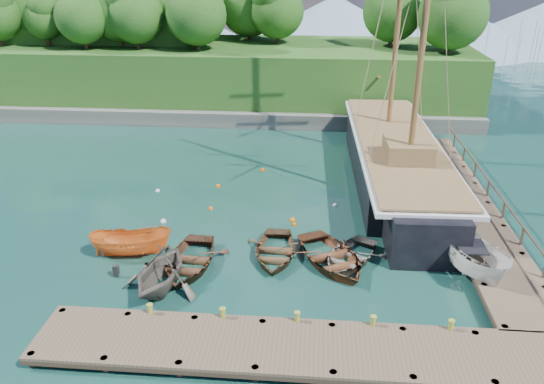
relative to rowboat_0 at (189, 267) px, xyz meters
The scene contains 26 objects.
ground 3.53m from the rowboat_0, ahead, with size 160.00×160.00×0.00m, color #15362A.
dock_near 8.08m from the rowboat_0, 47.20° to the right, with size 20.00×3.20×1.10m.
dock_east 16.80m from the rowboat_0, 26.82° to the left, with size 3.20×24.00×1.10m.
bollard_0 4.55m from the rowboat_0, 96.50° to the right, with size 0.26×0.26×0.45m, color olive.
bollard_1 5.16m from the rowboat_0, 61.21° to the right, with size 0.26×0.26×0.45m, color olive.
bollard_2 7.11m from the rowboat_0, 39.51° to the right, with size 0.26×0.26×0.45m, color olive.
bollard_3 9.62m from the rowboat_0, 28.06° to the right, with size 0.26×0.26×0.45m, color olive.
bollard_4 12.34m from the rowboat_0, 21.49° to the right, with size 0.26×0.26×0.45m, color olive.
rowboat_0 is the anchor object (origin of this frame).
rowboat_1 2.06m from the rowboat_0, 113.63° to the right, with size 3.60×4.18×2.20m, color #5C534A.
rowboat_2 7.00m from the rowboat_0, ahead, with size 3.59×5.03×1.04m, color #59321D.
rowboat_3 7.92m from the rowboat_0, ahead, with size 2.97×4.16×0.86m, color #6B6259.
rowboat_4 4.32m from the rowboat_0, 17.93° to the left, with size 3.14×4.40×0.91m, color brown.
motorboat_orange 3.26m from the rowboat_0, 164.23° to the left, with size 1.56×4.14×1.60m, color orange.
cabin_boat_white 13.50m from the rowboat_0, ahead, with size 2.05×5.46×2.11m, color silver.
schooner 16.65m from the rowboat_0, 46.71° to the left, with size 5.93×29.25×21.75m.
mooring_buoy_0 5.26m from the rowboat_0, 119.08° to the left, with size 0.35×0.35×0.35m, color silver.
mooring_buoy_1 6.50m from the rowboat_0, 91.59° to the left, with size 0.29×0.29×0.29m, color #E7510A.
mooring_buoy_2 7.23m from the rowboat_0, 48.29° to the left, with size 0.36×0.36×0.36m, color #DC6505.
mooring_buoy_3 10.54m from the rowboat_0, 46.15° to the left, with size 0.29×0.29×0.29m, color silver.
mooring_buoy_4 9.88m from the rowboat_0, 91.86° to the left, with size 0.31×0.31×0.31m, color #EA6000.
mooring_buoy_5 13.16m from the rowboat_0, 79.84° to the left, with size 0.33×0.33×0.33m, color #CE4100.
mooring_buoy_6 9.72m from the rowboat_0, 115.01° to the left, with size 0.28×0.28×0.28m, color white.
mooring_buoy_7 6.95m from the rowboat_0, 44.55° to the left, with size 0.28×0.28×0.28m, color #E25D00.
headland 33.75m from the rowboat_0, 106.38° to the left, with size 51.00×19.31×12.90m.
distant_ridge 71.14m from the rowboat_0, 83.70° to the left, with size 117.00×40.00×10.00m.
Camera 1 is at (2.47, -22.33, 14.00)m, focal length 35.00 mm.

